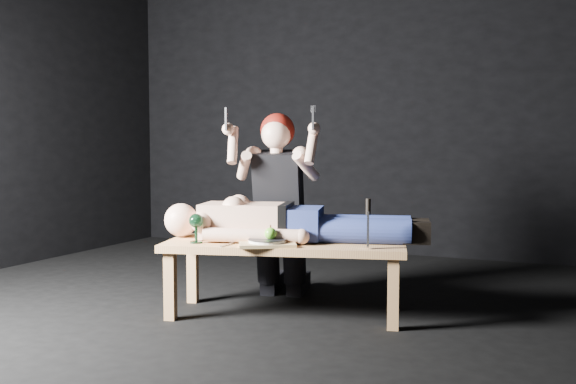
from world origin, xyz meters
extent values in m
plane|color=black|center=(0.00, 0.00, 0.00)|extent=(5.00, 5.00, 0.00)
plane|color=black|center=(0.00, 2.50, 1.50)|extent=(5.00, 0.00, 5.00)
cube|color=tan|center=(0.30, 0.02, 0.23)|extent=(1.54, 0.90, 0.45)
cube|color=tan|center=(0.27, -0.16, 0.46)|extent=(0.40, 0.36, 0.02)
cylinder|color=white|center=(0.27, -0.16, 0.48)|extent=(0.30, 0.30, 0.02)
sphere|color=#46921A|center=(0.28, -0.15, 0.52)|extent=(0.07, 0.07, 0.07)
cube|color=#B2B2B7|center=(0.05, -0.24, 0.45)|extent=(0.01, 0.15, 0.01)
cube|color=#B2B2B7|center=(0.42, -0.11, 0.45)|extent=(0.07, 0.15, 0.01)
cube|color=#B2B2B7|center=(0.35, -0.07, 0.45)|extent=(0.11, 0.13, 0.01)
camera|label=1|loc=(1.87, -3.46, 1.02)|focal=39.63mm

